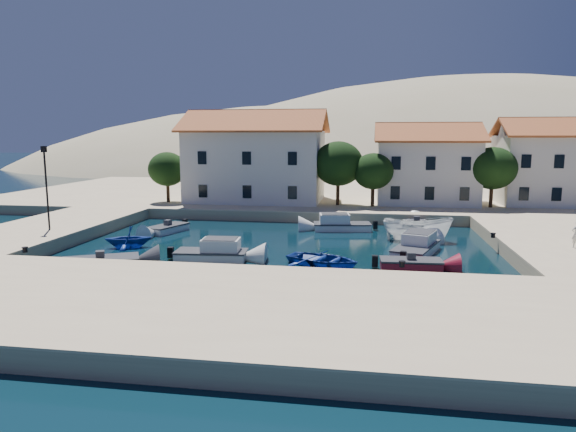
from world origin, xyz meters
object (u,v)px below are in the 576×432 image
object	(u,v)px
cabin_cruiser_south	(211,253)
rowboat_south	(323,265)
building_mid	(426,162)
boat_east	(417,241)
cabin_cruiser_east	(416,247)
building_right	(545,160)
building_left	(256,155)
lamppost	(46,180)

from	to	relation	value
cabin_cruiser_south	rowboat_south	distance (m)	7.27
building_mid	boat_east	distance (m)	16.81
building_mid	cabin_cruiser_east	bearing A→B (deg)	-97.19
building_right	boat_east	world-z (taller)	building_right
building_mid	building_right	world-z (taller)	building_right
building_left	building_right	xyz separation A→B (m)	(30.00, 2.00, -0.46)
cabin_cruiser_south	cabin_cruiser_east	size ratio (longest dim) A/B	0.82
building_right	cabin_cruiser_east	size ratio (longest dim) A/B	1.64
building_left	rowboat_south	distance (m)	25.96
building_left	cabin_cruiser_east	distance (m)	25.43
cabin_cruiser_east	lamppost	bearing A→B (deg)	110.47
building_left	lamppost	size ratio (longest dim) A/B	2.36
cabin_cruiser_south	building_right	bearing A→B (deg)	37.75
building_mid	lamppost	world-z (taller)	building_mid
rowboat_south	cabin_cruiser_east	xyz separation A→B (m)	(6.01, 3.99, 0.48)
cabin_cruiser_south	cabin_cruiser_east	distance (m)	13.82
building_left	cabin_cruiser_south	world-z (taller)	building_left
lamppost	rowboat_south	world-z (taller)	lamppost
lamppost	building_left	bearing A→B (deg)	60.10
lamppost	rowboat_south	xyz separation A→B (m)	(20.91, -3.46, -4.75)
cabin_cruiser_south	rowboat_south	bearing A→B (deg)	-5.32
boat_east	cabin_cruiser_south	bearing A→B (deg)	123.98
building_right	boat_east	distance (m)	22.64
rowboat_south	cabin_cruiser_east	bearing A→B (deg)	-36.20
rowboat_south	building_mid	bearing A→B (deg)	0.85
building_mid	rowboat_south	world-z (taller)	building_mid
building_left	cabin_cruiser_east	xyz separation A→B (m)	(15.42, -19.47, -5.46)
building_left	boat_east	bearing A→B (deg)	-43.04
building_left	building_mid	world-z (taller)	building_left
cabin_cruiser_east	building_left	bearing A→B (deg)	57.71
cabin_cruiser_south	cabin_cruiser_east	world-z (taller)	same
rowboat_south	boat_east	size ratio (longest dim) A/B	0.89
building_left	cabin_cruiser_south	bearing A→B (deg)	-84.73
lamppost	cabin_cruiser_east	distance (m)	27.26
cabin_cruiser_east	boat_east	bearing A→B (deg)	13.55
lamppost	boat_east	distance (m)	28.27
cabin_cruiser_south	rowboat_south	world-z (taller)	cabin_cruiser_south
cabin_cruiser_south	lamppost	bearing A→B (deg)	161.59
cabin_cruiser_south	building_left	bearing A→B (deg)	90.69
lamppost	cabin_cruiser_east	xyz separation A→B (m)	(26.92, 0.53, -4.28)
cabin_cruiser_south	rowboat_south	xyz separation A→B (m)	(7.26, -0.09, -0.48)
building_mid	cabin_cruiser_east	world-z (taller)	building_mid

